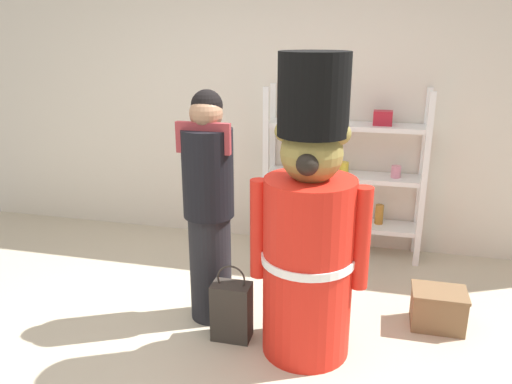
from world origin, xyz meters
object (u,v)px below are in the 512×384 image
object	(u,v)px
merchandise_shelf	(343,172)
teddy_bear_guard	(309,232)
display_crate	(438,308)
shopping_bag	(232,311)
person_shopper	(209,206)

from	to	relation	value
merchandise_shelf	teddy_bear_guard	world-z (taller)	teddy_bear_guard
display_crate	shopping_bag	bearing A→B (deg)	-160.55
shopping_bag	person_shopper	bearing A→B (deg)	133.22
teddy_bear_guard	display_crate	xyz separation A→B (m)	(0.85, 0.48, -0.68)
teddy_bear_guard	display_crate	distance (m)	1.19
person_shopper	shopping_bag	distance (m)	0.71
person_shopper	display_crate	distance (m)	1.73
shopping_bag	display_crate	size ratio (longest dim) A/B	1.46
merchandise_shelf	teddy_bear_guard	size ratio (longest dim) A/B	0.81
shopping_bag	display_crate	bearing A→B (deg)	19.45
person_shopper	shopping_bag	xyz separation A→B (m)	(0.22, -0.23, -0.63)
shopping_bag	display_crate	distance (m)	1.43
teddy_bear_guard	display_crate	world-z (taller)	teddy_bear_guard
merchandise_shelf	teddy_bear_guard	distance (m)	1.59
teddy_bear_guard	person_shopper	world-z (taller)	teddy_bear_guard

